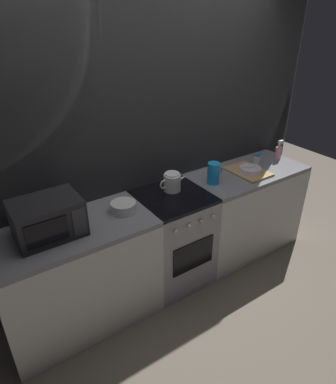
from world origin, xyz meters
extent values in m
plane|color=#6B6054|center=(0.00, 0.00, 0.00)|extent=(8.00, 8.00, 0.00)
cube|color=gray|center=(0.00, 0.33, 1.20)|extent=(3.60, 0.05, 2.40)
cube|color=#BCBCC1|center=(0.00, 0.30, 1.20)|extent=(3.58, 0.01, 2.39)
cube|color=silver|center=(-0.90, 0.00, 0.43)|extent=(1.20, 0.60, 0.86)
cube|color=gray|center=(-0.90, 0.00, 0.88)|extent=(1.20, 0.60, 0.04)
cube|color=#9E9EA3|center=(0.00, 0.00, 0.43)|extent=(0.60, 0.60, 0.87)
cube|color=black|center=(0.00, 0.00, 0.89)|extent=(0.59, 0.59, 0.03)
cube|color=black|center=(0.00, -0.30, 0.45)|extent=(0.42, 0.01, 0.28)
cylinder|color=#B7B7BC|center=(-0.19, -0.32, 0.78)|extent=(0.04, 0.02, 0.04)
cylinder|color=#B7B7BC|center=(-0.06, -0.32, 0.78)|extent=(0.04, 0.02, 0.04)
cylinder|color=#B7B7BC|center=(0.06, -0.32, 0.78)|extent=(0.04, 0.02, 0.04)
cylinder|color=#B7B7BC|center=(0.19, -0.32, 0.78)|extent=(0.04, 0.02, 0.04)
cube|color=silver|center=(0.90, 0.00, 0.43)|extent=(1.20, 0.60, 0.86)
cube|color=gray|center=(0.90, 0.00, 0.88)|extent=(1.20, 0.60, 0.04)
cube|color=black|center=(-1.05, 0.02, 1.04)|extent=(0.46, 0.34, 0.27)
cube|color=black|center=(-1.10, -0.15, 1.04)|extent=(0.28, 0.01, 0.17)
cube|color=#333338|center=(-0.88, -0.15, 1.04)|extent=(0.09, 0.01, 0.21)
cylinder|color=white|center=(0.05, 0.09, 0.98)|extent=(0.15, 0.15, 0.15)
cylinder|color=white|center=(0.05, 0.09, 1.06)|extent=(0.13, 0.13, 0.02)
cone|color=white|center=(0.16, 0.09, 0.99)|extent=(0.10, 0.04, 0.05)
torus|color=white|center=(-0.04, 0.09, 0.98)|extent=(0.08, 0.01, 0.08)
cylinder|color=silver|center=(-0.47, 0.01, 0.94)|extent=(0.20, 0.20, 0.08)
cylinder|color=#198CD8|center=(0.43, -0.01, 1.00)|extent=(0.11, 0.11, 0.20)
torus|color=#198CD8|center=(0.50, -0.01, 1.01)|extent=(0.08, 0.01, 0.08)
cube|color=tan|center=(0.87, -0.03, 0.91)|extent=(0.30, 0.40, 0.02)
cylinder|color=silver|center=(0.87, -0.05, 0.93)|extent=(0.22, 0.22, 0.01)
cylinder|color=silver|center=(0.87, -0.05, 0.94)|extent=(0.21, 0.21, 0.01)
cylinder|color=silver|center=(0.87, -0.05, 0.96)|extent=(0.21, 0.21, 0.01)
cylinder|color=silver|center=(0.89, -0.05, 0.97)|extent=(0.16, 0.07, 0.01)
cube|color=silver|center=(0.85, -0.04, 0.97)|extent=(0.16, 0.09, 0.00)
cylinder|color=silver|center=(1.11, 0.08, 0.94)|extent=(0.08, 0.08, 0.08)
cylinder|color=#2D6BAD|center=(1.11, 0.08, 0.99)|extent=(0.07, 0.07, 0.02)
cylinder|color=pink|center=(1.38, 0.04, 0.97)|extent=(0.06, 0.06, 0.13)
cylinder|color=pink|center=(1.38, 0.04, 1.05)|extent=(0.03, 0.03, 0.04)
cube|color=white|center=(1.39, 0.04, 1.08)|extent=(0.06, 0.02, 0.04)
camera|label=1|loc=(-1.48, -2.10, 2.32)|focal=32.09mm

